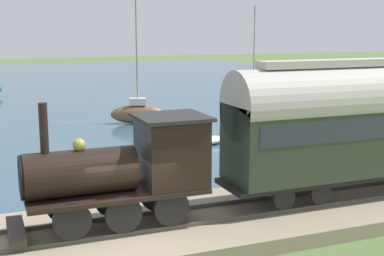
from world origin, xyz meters
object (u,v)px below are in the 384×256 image
at_px(sailboat_teal, 253,91).
at_px(sailboat_brown, 138,112).
at_px(steam_locomotive, 129,165).
at_px(rowboat_off_pier, 209,140).
at_px(passenger_coach, 371,118).

relative_size(sailboat_teal, sailboat_brown, 0.88).
xyz_separation_m(steam_locomotive, sailboat_brown, (18.89, -5.67, -1.56)).
bearing_deg(rowboat_off_pier, passenger_coach, 170.89).
distance_m(steam_locomotive, passenger_coach, 8.64).
relative_size(steam_locomotive, rowboat_off_pier, 2.44).
bearing_deg(passenger_coach, steam_locomotive, 90.00).
bearing_deg(rowboat_off_pier, sailboat_brown, -1.52).
relative_size(steam_locomotive, sailboat_brown, 0.62).
distance_m(passenger_coach, sailboat_teal, 28.52).
bearing_deg(steam_locomotive, sailboat_brown, -16.70).
height_order(passenger_coach, sailboat_brown, sailboat_brown).
bearing_deg(passenger_coach, sailboat_brown, 8.83).
distance_m(sailboat_teal, rowboat_off_pier, 18.85).
xyz_separation_m(sailboat_teal, rowboat_off_pier, (-15.37, 10.91, -0.50)).
height_order(steam_locomotive, passenger_coach, passenger_coach).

